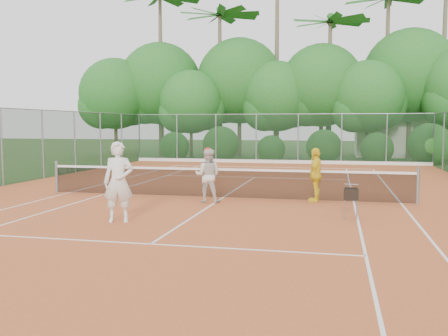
# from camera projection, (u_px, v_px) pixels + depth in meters

# --- Properties ---
(ground) EXTENTS (120.00, 120.00, 0.00)m
(ground) POSITION_uv_depth(u_px,v_px,m) (223.00, 199.00, 16.10)
(ground) COLOR #254619
(ground) RESTS_ON ground
(clay_court) EXTENTS (18.00, 36.00, 0.02)m
(clay_court) POSITION_uv_depth(u_px,v_px,m) (223.00, 198.00, 16.10)
(clay_court) COLOR #B8582A
(clay_court) RESTS_ON ground
(club_building) EXTENTS (8.00, 5.00, 3.00)m
(club_building) POSITION_uv_depth(u_px,v_px,m) (411.00, 136.00, 37.33)
(club_building) COLOR beige
(club_building) RESTS_ON ground
(tennis_net) EXTENTS (11.97, 0.10, 1.10)m
(tennis_net) POSITION_uv_depth(u_px,v_px,m) (223.00, 182.00, 16.06)
(tennis_net) COLOR gray
(tennis_net) RESTS_ON clay_court
(player_white) EXTENTS (0.82, 0.66, 1.96)m
(player_white) POSITION_uv_depth(u_px,v_px,m) (119.00, 182.00, 12.07)
(player_white) COLOR white
(player_white) RESTS_ON clay_court
(player_center_grp) EXTENTS (0.83, 0.66, 1.67)m
(player_center_grp) POSITION_uv_depth(u_px,v_px,m) (208.00, 175.00, 15.15)
(player_center_grp) COLOR silver
(player_center_grp) RESTS_ON clay_court
(player_yellow) EXTENTS (0.53, 1.02, 1.66)m
(player_yellow) POSITION_uv_depth(u_px,v_px,m) (316.00, 175.00, 15.27)
(player_yellow) COLOR yellow
(player_yellow) RESTS_ON clay_court
(ball_hopper) EXTENTS (0.34, 0.34, 0.77)m
(ball_hopper) POSITION_uv_depth(u_px,v_px,m) (351.00, 195.00, 12.49)
(ball_hopper) COLOR gray
(ball_hopper) RESTS_ON clay_court
(stray_ball_a) EXTENTS (0.07, 0.07, 0.07)m
(stray_ball_a) POSITION_uv_depth(u_px,v_px,m) (215.00, 165.00, 28.46)
(stray_ball_a) COLOR #C7DF34
(stray_ball_a) RESTS_ON clay_court
(stray_ball_b) EXTENTS (0.07, 0.07, 0.07)m
(stray_ball_b) POSITION_uv_depth(u_px,v_px,m) (256.00, 167.00, 27.61)
(stray_ball_b) COLOR yellow
(stray_ball_b) RESTS_ON clay_court
(stray_ball_c) EXTENTS (0.07, 0.07, 0.07)m
(stray_ball_c) POSITION_uv_depth(u_px,v_px,m) (313.00, 171.00, 25.03)
(stray_ball_c) COLOR yellow
(stray_ball_c) RESTS_ON clay_court
(court_markings) EXTENTS (11.03, 23.83, 0.01)m
(court_markings) POSITION_uv_depth(u_px,v_px,m) (223.00, 198.00, 16.10)
(court_markings) COLOR white
(court_markings) RESTS_ON clay_court
(fence_back) EXTENTS (18.07, 0.07, 3.00)m
(fence_back) POSITION_uv_depth(u_px,v_px,m) (277.00, 139.00, 30.55)
(fence_back) COLOR #19381E
(fence_back) RESTS_ON clay_court
(tropical_treeline) EXTENTS (32.10, 8.49, 15.03)m
(tropical_treeline) POSITION_uv_depth(u_px,v_px,m) (306.00, 86.00, 35.00)
(tropical_treeline) COLOR brown
(tropical_treeline) RESTS_ON ground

